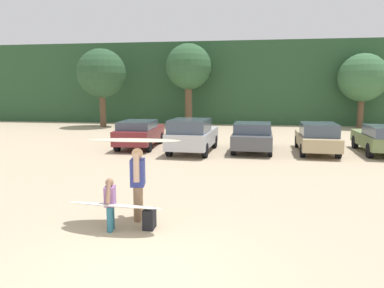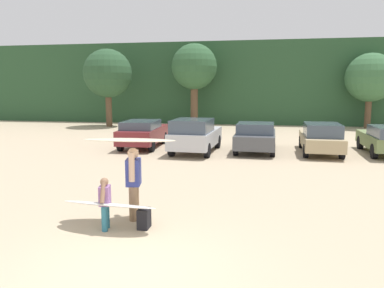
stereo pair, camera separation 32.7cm
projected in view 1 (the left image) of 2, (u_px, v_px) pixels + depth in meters
ground_plane at (139, 272)px, 6.35m from camera, size 120.00×120.00×0.00m
hillside_ridge at (234, 84)px, 37.53m from camera, size 108.00×12.00×7.10m
tree_center_right at (102, 74)px, 29.69m from camera, size 3.89×3.89×6.25m
tree_right at (189, 68)px, 30.29m from camera, size 3.72×3.72×6.72m
tree_left at (363, 78)px, 28.97m from camera, size 3.76×3.76×5.82m
parked_car_maroon at (139, 133)px, 19.57m from camera, size 1.97×4.33×1.45m
parked_car_silver at (192, 135)px, 18.01m from camera, size 2.08×4.39×1.68m
parked_car_dark_gray at (252, 136)px, 18.39m from camera, size 2.01×4.15×1.46m
parked_car_tan at (317, 137)px, 17.92m from camera, size 1.87×4.42×1.49m
parked_car_olive_green at (384, 138)px, 17.57m from camera, size 2.06×4.29×1.41m
person_adult at (138, 179)px, 8.79m from camera, size 0.39×0.80×1.73m
person_child at (110, 201)px, 8.13m from camera, size 0.27×0.57×1.18m
surfboard_cream at (133, 140)px, 8.53m from camera, size 2.23×0.76×0.09m
surfboard_white at (114, 205)px, 8.16m from camera, size 2.25×0.77×0.23m
backpack_dropped at (149, 219)px, 8.29m from camera, size 0.24×0.34×0.45m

